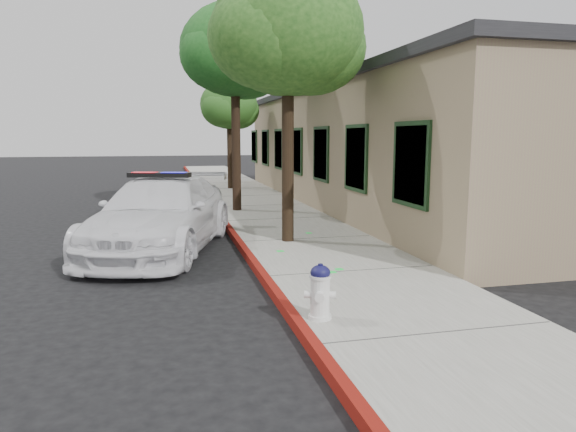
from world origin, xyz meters
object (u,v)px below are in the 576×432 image
Objects in this scene: street_tree_near at (288,37)px; street_tree_far at (230,107)px; fire_hydrant at (320,291)px; police_car at (161,214)px; street_tree_mid at (235,55)px; clapboard_building at (398,146)px.

street_tree_near is 1.24× the size of street_tree_far.
fire_hydrant is 0.12× the size of street_tree_near.
street_tree_far is at bearing 93.10° from police_car.
fire_hydrant is 0.15× the size of street_tree_far.
street_tree_near is (0.79, 5.05, 4.08)m from fire_hydrant.
street_tree_mid is 7.11m from street_tree_far.
street_tree_far is (0.70, 6.98, -1.21)m from street_tree_mid.
street_tree_near is 12.27m from street_tree_far.
clapboard_building is 3.50× the size of street_tree_near.
police_car is 8.17× the size of fire_hydrant.
clapboard_building is at bearing -49.01° from street_tree_far.
fire_hydrant is (2.00, -5.35, -0.29)m from police_car.
police_car is at bearing 173.88° from street_tree_near.
street_tree_far reaches higher than fire_hydrant.
street_tree_far is (0.27, 12.24, -0.83)m from street_tree_near.
police_car is (-8.34, -5.85, -1.32)m from clapboard_building.
fire_hydrant is 6.54m from street_tree_near.
clapboard_building is 3.50× the size of police_car.
street_tree_far is (1.05, 17.29, 3.25)m from fire_hydrant.
clapboard_building is 3.26× the size of street_tree_mid.
clapboard_building is 12.97m from fire_hydrant.
street_tree_mid is at bearing -95.70° from street_tree_far.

